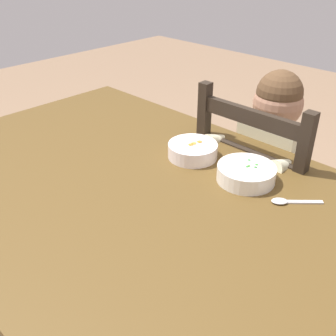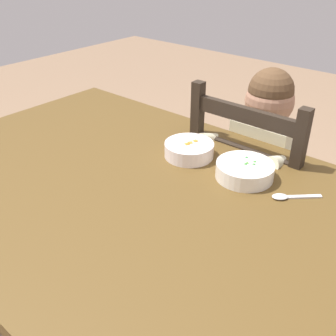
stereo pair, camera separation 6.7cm
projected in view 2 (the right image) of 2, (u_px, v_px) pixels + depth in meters
name	position (u px, v px, depth m)	size (l,w,h in m)	color
dining_table	(140.00, 213.00, 1.15)	(1.53, 0.98, 0.74)	brown
dining_chair	(254.00, 199.00, 1.55)	(0.42, 0.42, 0.93)	black
child_figure	(258.00, 158.00, 1.45)	(0.32, 0.31, 0.97)	beige
bowl_of_peas	(245.00, 170.00, 1.14)	(0.17, 0.17, 0.05)	white
bowl_of_carrots	(189.00, 149.00, 1.26)	(0.16, 0.16, 0.05)	white
spoon	(287.00, 197.00, 1.06)	(0.11, 0.11, 0.01)	silver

